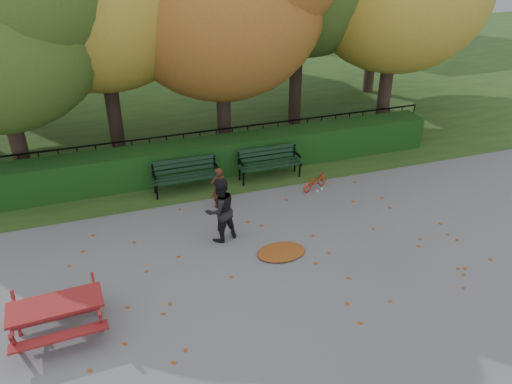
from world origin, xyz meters
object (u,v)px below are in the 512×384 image
object	(u,v)px
bench_left	(186,173)
picnic_table	(56,310)
bicycle	(315,181)
bench_right	(269,161)
adult	(220,210)
child	(219,188)

from	to	relation	value
bench_left	picnic_table	distance (m)	5.64
bicycle	bench_right	bearing A→B (deg)	17.38
bench_right	adult	bearing A→B (deg)	-129.24
picnic_table	bench_left	bearing A→B (deg)	51.50
child	adult	xyz separation A→B (m)	(-0.35, -1.43, 0.22)
bench_left	child	distance (m)	1.34
child	adult	world-z (taller)	adult
bench_right	child	xyz separation A→B (m)	(-1.79, -1.19, 0.04)
bench_right	bicycle	distance (m)	1.48
bench_right	adult	world-z (taller)	adult
picnic_table	bicycle	distance (m)	7.50
picnic_table	adult	xyz separation A→B (m)	(3.53, 1.97, 0.25)
adult	bicycle	distance (m)	3.49
picnic_table	child	xyz separation A→B (m)	(3.89, 3.41, 0.02)
child	adult	size ratio (longest dim) A/B	0.71
bench_left	adult	bearing A→B (deg)	-84.37
adult	bicycle	world-z (taller)	adult
bench_left	bicycle	distance (m)	3.54
picnic_table	bicycle	size ratio (longest dim) A/B	1.84
picnic_table	bicycle	world-z (taller)	picnic_table
bicycle	bench_left	bearing A→B (deg)	48.27
bench_left	adult	size ratio (longest dim) A/B	1.15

